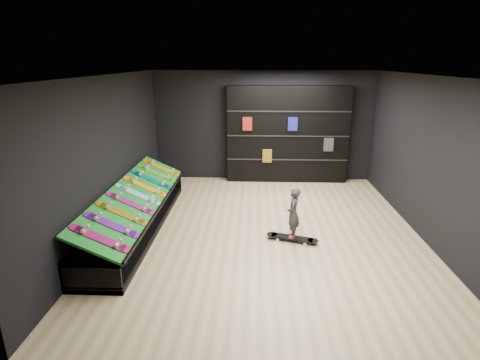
{
  "coord_description": "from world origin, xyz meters",
  "views": [
    {
      "loc": [
        -0.22,
        -6.82,
        3.26
      ],
      "look_at": [
        -0.5,
        0.2,
        1.0
      ],
      "focal_mm": 28.0,
      "sensor_mm": 36.0,
      "label": 1
    }
  ],
  "objects_px": {
    "child": "(293,223)",
    "back_shelving": "(287,135)",
    "floor_skateboard": "(292,239)",
    "display_rack": "(138,217)"
  },
  "relations": [
    {
      "from": "floor_skateboard",
      "to": "child",
      "type": "relative_size",
      "value": 1.69
    },
    {
      "from": "display_rack",
      "to": "floor_skateboard",
      "type": "height_order",
      "value": "display_rack"
    },
    {
      "from": "child",
      "to": "display_rack",
      "type": "bearing_deg",
      "value": -86.15
    },
    {
      "from": "floor_skateboard",
      "to": "child",
      "type": "distance_m",
      "value": 0.33
    },
    {
      "from": "back_shelving",
      "to": "floor_skateboard",
      "type": "xyz_separation_m",
      "value": [
        -0.17,
        -3.75,
        -1.26
      ]
    },
    {
      "from": "display_rack",
      "to": "floor_skateboard",
      "type": "relative_size",
      "value": 4.59
    },
    {
      "from": "child",
      "to": "back_shelving",
      "type": "bearing_deg",
      "value": -170.76
    },
    {
      "from": "display_rack",
      "to": "floor_skateboard",
      "type": "xyz_separation_m",
      "value": [
        3.06,
        -0.43,
        -0.2
      ]
    },
    {
      "from": "back_shelving",
      "to": "child",
      "type": "relative_size",
      "value": 5.65
    },
    {
      "from": "floor_skateboard",
      "to": "back_shelving",
      "type": "bearing_deg",
      "value": 104.39
    }
  ]
}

